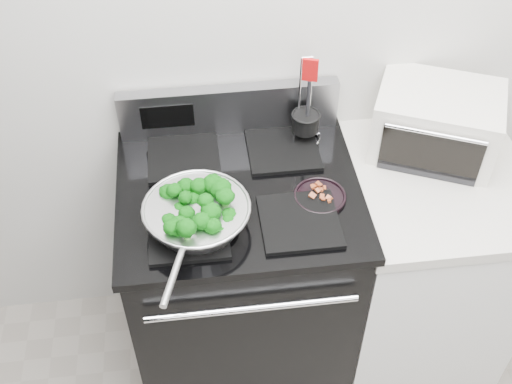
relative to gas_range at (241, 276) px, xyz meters
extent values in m
cube|color=silver|center=(0.30, 0.34, 0.86)|extent=(4.00, 0.02, 2.70)
cube|color=black|center=(0.00, 0.00, -0.03)|extent=(0.76, 0.66, 0.92)
cube|color=black|center=(0.00, 0.00, 0.45)|extent=(0.79, 0.69, 0.03)
cube|color=#99999E|center=(0.00, 0.30, 0.55)|extent=(0.76, 0.05, 0.18)
cube|color=black|center=(-0.17, -0.17, 0.47)|extent=(0.24, 0.24, 0.01)
cube|color=black|center=(0.17, -0.17, 0.47)|extent=(0.24, 0.24, 0.01)
cube|color=black|center=(-0.17, 0.17, 0.47)|extent=(0.24, 0.24, 0.01)
cube|color=black|center=(0.17, 0.17, 0.47)|extent=(0.24, 0.24, 0.01)
cube|color=white|center=(0.68, 0.00, -0.05)|extent=(0.60, 0.66, 0.88)
cube|color=beige|center=(0.68, 0.00, 0.41)|extent=(0.62, 0.68, 0.04)
torus|color=silver|center=(-0.14, -0.14, 0.54)|extent=(0.33, 0.33, 0.01)
cylinder|color=silver|center=(-0.22, -0.39, 0.54)|extent=(0.08, 0.20, 0.02)
cylinder|color=black|center=(0.25, -0.08, 0.47)|extent=(0.17, 0.17, 0.01)
cylinder|color=black|center=(0.25, 0.21, 0.54)|extent=(0.09, 0.09, 0.06)
cylinder|color=black|center=(0.25, 0.21, 0.62)|extent=(0.02, 0.02, 0.20)
cube|color=red|center=(0.25, 0.21, 0.76)|extent=(0.05, 0.03, 0.08)
cube|color=silver|center=(0.69, 0.15, 0.55)|extent=(0.49, 0.44, 0.23)
cube|color=black|center=(0.69, -0.01, 0.54)|extent=(0.30, 0.14, 0.16)
camera|label=1|loc=(-0.13, -1.47, 1.92)|focal=45.00mm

